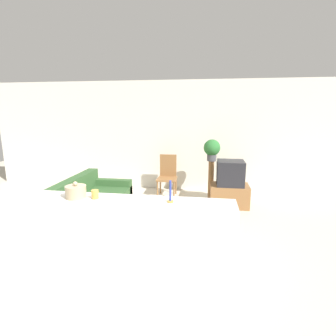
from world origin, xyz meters
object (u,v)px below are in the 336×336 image
(potted_plant, at_px, (212,149))
(television, at_px, (230,173))
(decorative_bowl, at_px, (76,192))
(wooden_chair, at_px, (167,174))
(couch, at_px, (93,205))

(potted_plant, bearing_deg, television, -47.02)
(decorative_bowl, bearing_deg, potted_plant, 61.80)
(potted_plant, bearing_deg, wooden_chair, 171.68)
(television, xyz_separation_m, potted_plant, (-0.38, 0.41, 0.44))
(couch, distance_m, potted_plant, 2.77)
(television, distance_m, potted_plant, 0.71)
(couch, height_order, potted_plant, potted_plant)
(television, bearing_deg, decorative_bowl, -127.33)
(couch, distance_m, television, 2.80)
(wooden_chair, xyz_separation_m, decorative_bowl, (-0.61, -3.18, 0.52))
(wooden_chair, xyz_separation_m, potted_plant, (1.01, -0.15, 0.64))
(television, height_order, decorative_bowl, decorative_bowl)
(television, height_order, potted_plant, potted_plant)
(couch, bearing_deg, wooden_chair, 54.61)
(television, relative_size, potted_plant, 1.17)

